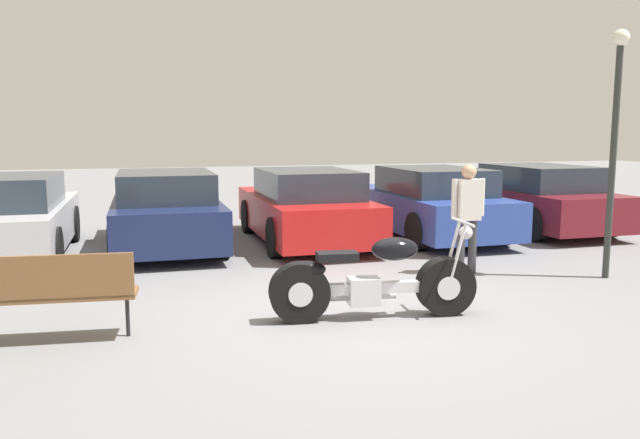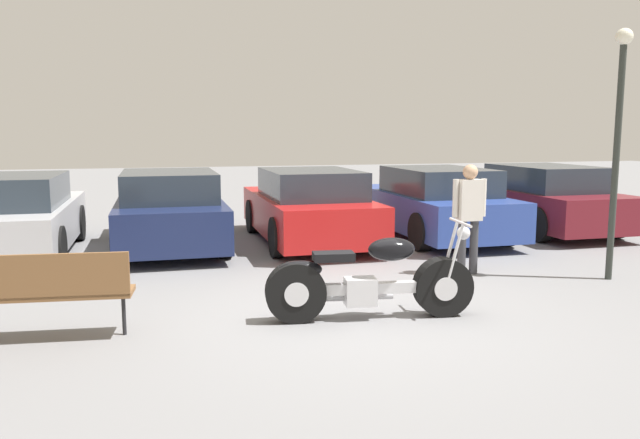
{
  "view_description": "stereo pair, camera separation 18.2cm",
  "coord_description": "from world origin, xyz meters",
  "views": [
    {
      "loc": [
        -2.3,
        -6.41,
        2.05
      ],
      "look_at": [
        0.03,
        1.7,
        0.85
      ],
      "focal_mm": 35.0,
      "sensor_mm": 36.0,
      "label": 1
    },
    {
      "loc": [
        -2.12,
        -6.46,
        2.05
      ],
      "look_at": [
        0.03,
        1.7,
        0.85
      ],
      "focal_mm": 35.0,
      "sensor_mm": 36.0,
      "label": 2
    }
  ],
  "objects": [
    {
      "name": "person_standing",
      "position": [
        2.19,
        1.52,
        0.93
      ],
      "size": [
        0.52,
        0.21,
        1.58
      ],
      "color": "#38383D",
      "rests_on": "ground_plane"
    },
    {
      "name": "lamp_post",
      "position": [
        3.95,
        0.73,
        2.13
      ],
      "size": [
        0.23,
        0.23,
        3.4
      ],
      "color": "#2D332D",
      "rests_on": "ground_plane"
    },
    {
      "name": "park_bench",
      "position": [
        -3.22,
        -0.06,
        0.55
      ],
      "size": [
        1.7,
        0.57,
        0.89
      ],
      "color": "brown",
      "rests_on": "ground_plane"
    },
    {
      "name": "parked_car_maroon",
      "position": [
        5.57,
        4.8,
        0.65
      ],
      "size": [
        1.86,
        4.29,
        1.36
      ],
      "color": "maroon",
      "rests_on": "ground_plane"
    },
    {
      "name": "parked_car_blue",
      "position": [
        3.08,
        4.6,
        0.65
      ],
      "size": [
        1.86,
        4.29,
        1.36
      ],
      "color": "#2D479E",
      "rests_on": "ground_plane"
    },
    {
      "name": "ground_plane",
      "position": [
        0.0,
        0.0,
        0.0
      ],
      "size": [
        60.0,
        60.0,
        0.0
      ],
      "primitive_type": "plane",
      "color": "slate"
    },
    {
      "name": "parked_car_silver",
      "position": [
        -4.39,
        4.55,
        0.65
      ],
      "size": [
        1.86,
        4.29,
        1.36
      ],
      "color": "#BCBCC1",
      "rests_on": "ground_plane"
    },
    {
      "name": "parked_car_red",
      "position": [
        0.59,
        4.65,
        0.65
      ],
      "size": [
        1.86,
        4.29,
        1.36
      ],
      "color": "red",
      "rests_on": "ground_plane"
    },
    {
      "name": "motorcycle",
      "position": [
        0.09,
        -0.16,
        0.41
      ],
      "size": [
        2.32,
        0.71,
        1.07
      ],
      "color": "black",
      "rests_on": "ground_plane"
    },
    {
      "name": "parked_car_navy",
      "position": [
        -1.9,
        4.85,
        0.65
      ],
      "size": [
        1.86,
        4.29,
        1.36
      ],
      "color": "#19234C",
      "rests_on": "ground_plane"
    }
  ]
}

